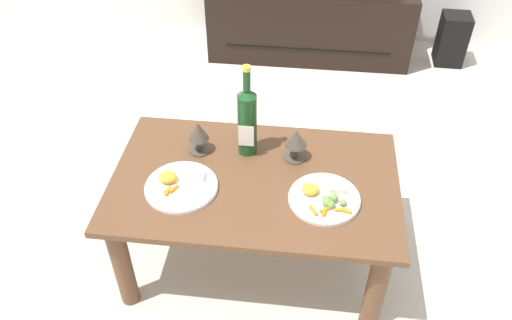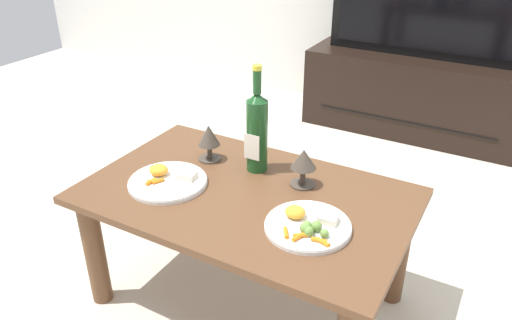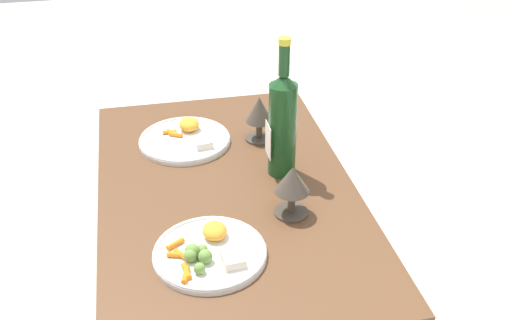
{
  "view_description": "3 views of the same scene",
  "coord_description": "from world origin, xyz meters",
  "px_view_note": "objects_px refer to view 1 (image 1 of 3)",
  "views": [
    {
      "loc": [
        0.16,
        -1.35,
        1.72
      ],
      "look_at": [
        0.0,
        0.03,
        0.51
      ],
      "focal_mm": 36.29,
      "sensor_mm": 36.0,
      "label": 1
    },
    {
      "loc": [
        0.69,
        -1.16,
        1.28
      ],
      "look_at": [
        -0.0,
        0.06,
        0.53
      ],
      "focal_mm": 34.76,
      "sensor_mm": 36.0,
      "label": 2
    },
    {
      "loc": [
        1.28,
        -0.19,
        1.33
      ],
      "look_at": [
        0.0,
        0.07,
        0.52
      ],
      "focal_mm": 43.26,
      "sensor_mm": 36.0,
      "label": 3
    }
  ],
  "objects_px": {
    "tv_stand": "(310,20)",
    "dinner_plate_right": "(324,198)",
    "goblet_left": "(198,133)",
    "floor_speaker": "(452,39)",
    "dinner_plate_left": "(181,185)",
    "wine_bottle": "(247,119)",
    "goblet_right": "(296,140)",
    "dining_table": "(255,196)"
  },
  "relations": [
    {
      "from": "wine_bottle",
      "to": "goblet_right",
      "type": "relative_size",
      "value": 2.86
    },
    {
      "from": "dinner_plate_right",
      "to": "goblet_right",
      "type": "bearing_deg",
      "value": 118.26
    },
    {
      "from": "wine_bottle",
      "to": "dinner_plate_left",
      "type": "height_order",
      "value": "wine_bottle"
    },
    {
      "from": "goblet_left",
      "to": "dining_table",
      "type": "bearing_deg",
      "value": -30.08
    },
    {
      "from": "goblet_right",
      "to": "goblet_left",
      "type": "bearing_deg",
      "value": 180.0
    },
    {
      "from": "floor_speaker",
      "to": "dinner_plate_left",
      "type": "bearing_deg",
      "value": -124.39
    },
    {
      "from": "tv_stand",
      "to": "dinner_plate_right",
      "type": "xyz_separation_m",
      "value": [
        0.11,
        -1.82,
        0.23
      ]
    },
    {
      "from": "wine_bottle",
      "to": "goblet_left",
      "type": "relative_size",
      "value": 2.78
    },
    {
      "from": "goblet_left",
      "to": "dinner_plate_right",
      "type": "distance_m",
      "value": 0.53
    },
    {
      "from": "dining_table",
      "to": "goblet_right",
      "type": "distance_m",
      "value": 0.26
    },
    {
      "from": "tv_stand",
      "to": "dinner_plate_left",
      "type": "height_order",
      "value": "dinner_plate_left"
    },
    {
      "from": "floor_speaker",
      "to": "dinner_plate_right",
      "type": "xyz_separation_m",
      "value": [
        -0.79,
        -1.8,
        0.3
      ]
    },
    {
      "from": "tv_stand",
      "to": "dinner_plate_right",
      "type": "height_order",
      "value": "dinner_plate_right"
    },
    {
      "from": "dining_table",
      "to": "dinner_plate_right",
      "type": "bearing_deg",
      "value": -17.86
    },
    {
      "from": "goblet_left",
      "to": "floor_speaker",
      "type": "bearing_deg",
      "value": 51.37
    },
    {
      "from": "goblet_left",
      "to": "goblet_right",
      "type": "height_order",
      "value": "goblet_left"
    },
    {
      "from": "goblet_left",
      "to": "dinner_plate_right",
      "type": "relative_size",
      "value": 0.54
    },
    {
      "from": "floor_speaker",
      "to": "dinner_plate_left",
      "type": "distance_m",
      "value": 2.24
    },
    {
      "from": "dinner_plate_left",
      "to": "goblet_right",
      "type": "bearing_deg",
      "value": 28.18
    },
    {
      "from": "dinner_plate_right",
      "to": "tv_stand",
      "type": "bearing_deg",
      "value": 93.33
    },
    {
      "from": "goblet_left",
      "to": "dinner_plate_left",
      "type": "bearing_deg",
      "value": -97.09
    },
    {
      "from": "dinner_plate_left",
      "to": "dinner_plate_right",
      "type": "xyz_separation_m",
      "value": [
        0.5,
        -0.0,
        0.0
      ]
    },
    {
      "from": "goblet_left",
      "to": "dinner_plate_left",
      "type": "distance_m",
      "value": 0.22
    },
    {
      "from": "dinner_plate_right",
      "to": "dinner_plate_left",
      "type": "bearing_deg",
      "value": 179.58
    },
    {
      "from": "tv_stand",
      "to": "wine_bottle",
      "type": "distance_m",
      "value": 1.64
    },
    {
      "from": "tv_stand",
      "to": "dinner_plate_left",
      "type": "xyz_separation_m",
      "value": [
        -0.4,
        -1.81,
        0.22
      ]
    },
    {
      "from": "dinner_plate_left",
      "to": "dinner_plate_right",
      "type": "distance_m",
      "value": 0.5
    },
    {
      "from": "dining_table",
      "to": "dinner_plate_left",
      "type": "xyz_separation_m",
      "value": [
        -0.25,
        -0.08,
        0.1
      ]
    },
    {
      "from": "floor_speaker",
      "to": "dinner_plate_left",
      "type": "relative_size",
      "value": 1.24
    },
    {
      "from": "floor_speaker",
      "to": "goblet_left",
      "type": "height_order",
      "value": "goblet_left"
    },
    {
      "from": "goblet_left",
      "to": "dinner_plate_left",
      "type": "relative_size",
      "value": 0.51
    },
    {
      "from": "floor_speaker",
      "to": "goblet_left",
      "type": "xyz_separation_m",
      "value": [
        -1.27,
        -1.59,
        0.37
      ]
    },
    {
      "from": "tv_stand",
      "to": "wine_bottle",
      "type": "xyz_separation_m",
      "value": [
        -0.19,
        -1.58,
        0.36
      ]
    },
    {
      "from": "floor_speaker",
      "to": "goblet_right",
      "type": "bearing_deg",
      "value": -118.3
    },
    {
      "from": "goblet_right",
      "to": "dinner_plate_right",
      "type": "relative_size",
      "value": 0.52
    },
    {
      "from": "tv_stand",
      "to": "goblet_left",
      "type": "xyz_separation_m",
      "value": [
        -0.37,
        -1.6,
        0.3
      ]
    },
    {
      "from": "wine_bottle",
      "to": "goblet_left",
      "type": "bearing_deg",
      "value": -173.52
    },
    {
      "from": "dinner_plate_left",
      "to": "tv_stand",
      "type": "bearing_deg",
      "value": 77.59
    },
    {
      "from": "goblet_left",
      "to": "dinner_plate_right",
      "type": "height_order",
      "value": "goblet_left"
    },
    {
      "from": "dining_table",
      "to": "goblet_right",
      "type": "relative_size",
      "value": 7.98
    },
    {
      "from": "floor_speaker",
      "to": "wine_bottle",
      "type": "distance_m",
      "value": 1.96
    },
    {
      "from": "wine_bottle",
      "to": "goblet_left",
      "type": "distance_m",
      "value": 0.19
    }
  ]
}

